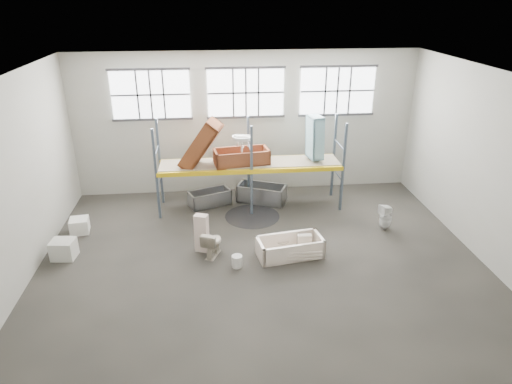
{
  "coord_description": "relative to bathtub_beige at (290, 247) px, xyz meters",
  "views": [
    {
      "loc": [
        -1.23,
        -10.57,
        6.77
      ],
      "look_at": [
        0.0,
        1.5,
        1.4
      ],
      "focal_mm": 31.88,
      "sensor_mm": 36.0,
      "label": 1
    }
  ],
  "objects": [
    {
      "name": "sink_on_shelf",
      "position": [
        -1.1,
        2.99,
        1.83
      ],
      "size": [
        0.71,
        0.61,
        0.55
      ],
      "primitive_type": "imported",
      "rotation": [
        0.0,
        0.0,
        -0.25
      ],
      "color": "white",
      "rests_on": "rust_tub_flat"
    },
    {
      "name": "steel_tub_right",
      "position": [
        -0.37,
        3.65,
        0.04
      ],
      "size": [
        1.82,
        1.36,
        0.6
      ],
      "primitive_type": null,
      "rotation": [
        0.0,
        0.0,
        -0.41
      ],
      "color": "#B7BABE",
      "rests_on": "floor"
    },
    {
      "name": "toilet_white",
      "position": [
        3.19,
        1.23,
        0.15
      ],
      "size": [
        0.47,
        0.47,
        0.82
      ],
      "primitive_type": "imported",
      "rotation": [
        0.0,
        0.0,
        -1.26
      ],
      "color": "white",
      "rests_on": "floor"
    },
    {
      "name": "bathtub_beige",
      "position": [
        0.0,
        0.0,
        0.0
      ],
      "size": [
        1.91,
        1.12,
        0.53
      ],
      "primitive_type": null,
      "rotation": [
        0.0,
        0.0,
        0.16
      ],
      "color": "white",
      "rests_on": "floor"
    },
    {
      "name": "cistern_spare",
      "position": [
        0.46,
        0.28,
        0.02
      ],
      "size": [
        0.42,
        0.22,
        0.38
      ],
      "primitive_type": "cube",
      "rotation": [
        0.0,
        0.0,
        -0.07
      ],
      "color": "beige",
      "rests_on": "bathtub_beige"
    },
    {
      "name": "toilet_beige",
      "position": [
        -2.14,
        0.23,
        0.12
      ],
      "size": [
        0.7,
        0.87,
        0.78
      ],
      "primitive_type": "imported",
      "rotation": [
        0.0,
        0.0,
        2.74
      ],
      "color": "beige",
      "rests_on": "floor"
    },
    {
      "name": "steel_tub_left",
      "position": [
        -2.19,
        3.55,
        -0.01
      ],
      "size": [
        1.54,
        1.11,
        0.51
      ],
      "primitive_type": null,
      "rotation": [
        0.0,
        0.0,
        0.36
      ],
      "color": "#B4B8BE",
      "rests_on": "floor"
    },
    {
      "name": "rust_tub_tilted",
      "position": [
        -2.39,
        3.14,
        2.03
      ],
      "size": [
        1.57,
        1.15,
        1.72
      ],
      "primitive_type": null,
      "rotation": [
        0.0,
        -0.96,
        -0.25
      ],
      "color": "brown",
      "rests_on": "shelf_deck"
    },
    {
      "name": "rack_upright_la",
      "position": [
        -3.82,
        2.7,
        1.24
      ],
      "size": [
        0.08,
        0.08,
        3.0
      ],
      "primitive_type": "cube",
      "color": "slate",
      "rests_on": "floor"
    },
    {
      "name": "shelf_deck",
      "position": [
        -0.82,
        3.3,
        1.32
      ],
      "size": [
        5.9,
        1.1,
        0.03
      ],
      "primitive_type": "cube",
      "color": "gray",
      "rests_on": "floor"
    },
    {
      "name": "rust_tub_flat",
      "position": [
        -1.1,
        3.24,
        1.56
      ],
      "size": [
        1.87,
        1.06,
        0.5
      ],
      "primitive_type": null,
      "rotation": [
        0.0,
        0.0,
        0.13
      ],
      "color": "brown",
      "rests_on": "shelf_deck"
    },
    {
      "name": "rack_beam_front",
      "position": [
        -0.82,
        2.7,
        1.24
      ],
      "size": [
        6.0,
        0.1,
        0.14
      ],
      "primitive_type": "cube",
      "color": "yellow",
      "rests_on": "floor"
    },
    {
      "name": "wet_patch",
      "position": [
        -0.82,
        2.5,
        -0.26
      ],
      "size": [
        1.8,
        1.8,
        0.0
      ],
      "primitive_type": "cylinder",
      "color": "black",
      "rests_on": "floor"
    },
    {
      "name": "wall_left",
      "position": [
        -6.87,
        -0.2,
        2.24
      ],
      "size": [
        0.1,
        10.0,
        5.0
      ],
      "primitive_type": "cube",
      "color": "#B3B3A5",
      "rests_on": "ground"
    },
    {
      "name": "blue_tub_upright",
      "position": [
        1.33,
        3.28,
        2.13
      ],
      "size": [
        0.57,
        0.74,
        1.43
      ],
      "primitive_type": null,
      "rotation": [
        0.0,
        1.54,
        0.19
      ],
      "color": "#8BC1D0",
      "rests_on": "shelf_deck"
    },
    {
      "name": "wall_right",
      "position": [
        5.23,
        -0.2,
        2.24
      ],
      "size": [
        0.1,
        10.0,
        5.0
      ],
      "primitive_type": "cube",
      "color": "#B0B0A3",
      "rests_on": "ground"
    },
    {
      "name": "window_right",
      "position": [
        2.38,
        4.74,
        3.34
      ],
      "size": [
        2.6,
        0.04,
        1.6
      ],
      "primitive_type": "cube",
      "color": "white",
      "rests_on": "wall_back"
    },
    {
      "name": "bucket",
      "position": [
        -1.5,
        -0.42,
        -0.1
      ],
      "size": [
        0.3,
        0.3,
        0.33
      ],
      "primitive_type": "cylinder",
      "rotation": [
        0.0,
        0.0,
        -0.04
      ],
      "color": "silver",
      "rests_on": "floor"
    },
    {
      "name": "floor",
      "position": [
        -0.82,
        -0.2,
        -0.31
      ],
      "size": [
        12.0,
        10.0,
        0.1
      ],
      "primitive_type": "cube",
      "color": "#4A463F",
      "rests_on": "ground"
    },
    {
      "name": "rack_upright_ma",
      "position": [
        -0.82,
        2.7,
        1.24
      ],
      "size": [
        0.08,
        0.08,
        3.0
      ],
      "primitive_type": "cube",
      "color": "slate",
      "rests_on": "floor"
    },
    {
      "name": "rack_beam_back",
      "position": [
        -0.82,
        3.9,
        1.24
      ],
      "size": [
        6.0,
        0.1,
        0.14
      ],
      "primitive_type": "cube",
      "color": "yellow",
      "rests_on": "floor"
    },
    {
      "name": "carton_near",
      "position": [
        -6.23,
        0.52,
        0.0
      ],
      "size": [
        0.67,
        0.6,
        0.53
      ],
      "primitive_type": "cube",
      "rotation": [
        0.0,
        0.0,
        -0.11
      ],
      "color": "silver",
      "rests_on": "floor"
    },
    {
      "name": "window_mid",
      "position": [
        -0.82,
        4.74,
        3.34
      ],
      "size": [
        2.6,
        0.04,
        1.6
      ],
      "primitive_type": "cube",
      "color": "white",
      "rests_on": "wall_back"
    },
    {
      "name": "sink_in_tub",
      "position": [
        -0.16,
        0.47,
        -0.1
      ],
      "size": [
        0.53,
        0.53,
        0.17
      ],
      "primitive_type": "imported",
      "rotation": [
        0.0,
        0.0,
        -0.09
      ],
      "color": "beige",
      "rests_on": "bathtub_beige"
    },
    {
      "name": "ceiling",
      "position": [
        -0.82,
        -0.2,
        4.79
      ],
      "size": [
        12.0,
        10.0,
        0.1
      ],
      "primitive_type": "cube",
      "color": "silver",
      "rests_on": "ground"
    },
    {
      "name": "wall_back",
      "position": [
        -0.82,
        4.85,
        2.24
      ],
      "size": [
        12.0,
        0.1,
        5.0
      ],
      "primitive_type": "cube",
      "color": "#A7A79A",
      "rests_on": "ground"
    },
    {
      "name": "window_left",
      "position": [
        -4.02,
        4.74,
        3.34
      ],
      "size": [
        2.6,
        0.04,
        1.6
      ],
      "primitive_type": "cube",
      "color": "white",
      "rests_on": "wall_back"
    },
    {
      "name": "rack_upright_ra",
      "position": [
        2.18,
        2.7,
        1.24
      ],
      "size": [
        0.08,
        0.08,
        3.0
      ],
      "primitive_type": "cube",
      "color": "slate",
      "rests_on": "floor"
    },
    {
      "name": "cistern_tall",
      "position": [
        -2.43,
        0.5,
        0.3
      ],
      "size": [
        0.42,
        0.35,
        1.13
      ],
      "primitive_type": "cube",
      "rotation": [
        0.0,
        0.0,
        -0.36
      ],
      "color": "#F5D8CC",
      "rests_on": "floor"
    },
    {
      "name": "wall_front",
      "position": [
        -0.82,
        -5.25,
        2.24
      ],
      "size": [
        12.0,
        0.1,
        5.0
      ],
      "primitive_type": "cube",
      "color": "#ADADA1",
      "rests_on": "ground"
    },
    {
      "name": "rack_upright_rb",
      "position": [
        2.18,
        3.9,
        1.24
      ],
      "size": [
        0.08,
        0.08,
        3.0
      ],
      "primitive_type": "cube",
      "color": "slate",
      "rests_on": "floor"
    },
    {
      "name": "carton_far",
      "position": [
        -6.17,
        1.97,
        -0.04
      ],
      "size": [
        0.61,
        0.61,
        0.45
      ],
      "primitive_type": "cube",
      "rotation": [
        0.0,
        0.0,
        0.14
      ],
      "color": "white",
      "rests_on": "floor"
    },
    {
      "name": "rack_upright_lb",
      "position": [
        -3.82,
        3.9,
        1.24
      ],
      "size": [
        0.08,
        0.08,
        3.0
      ],
      "primitive_type": "cube",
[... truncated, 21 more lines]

